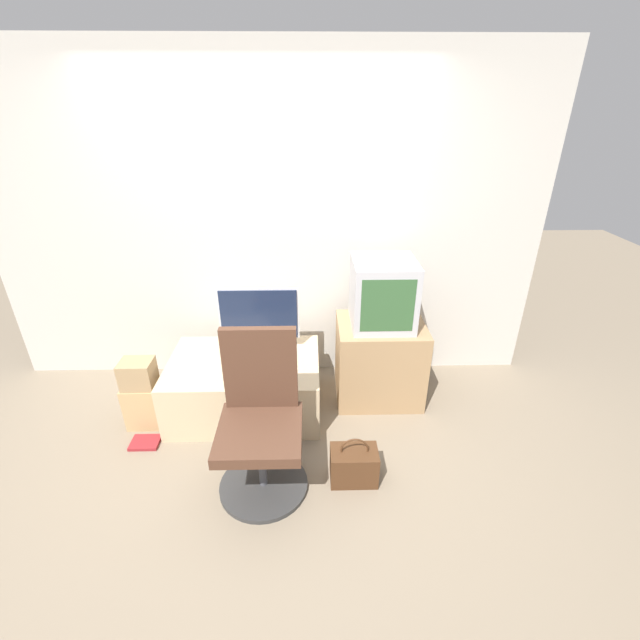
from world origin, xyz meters
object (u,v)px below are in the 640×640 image
(mouse, at_px, (286,363))
(main_monitor, at_px, (259,318))
(cardboard_box_lower, at_px, (145,405))
(handbag, at_px, (354,465))
(crt_tv, at_px, (383,293))
(keyboard, at_px, (254,365))
(book, at_px, (145,442))
(office_chair, at_px, (261,426))

(mouse, bearing_deg, main_monitor, 127.89)
(main_monitor, xyz_separation_m, cardboard_box_lower, (-0.85, -0.37, -0.53))
(handbag, bearing_deg, crt_tv, 73.30)
(keyboard, bearing_deg, cardboard_box_lower, -173.18)
(main_monitor, distance_m, handbag, 1.30)
(keyboard, relative_size, mouse, 4.83)
(cardboard_box_lower, relative_size, book, 1.72)
(cardboard_box_lower, bearing_deg, keyboard, 6.82)
(cardboard_box_lower, bearing_deg, crt_tv, 10.61)
(office_chair, relative_size, book, 5.12)
(handbag, bearing_deg, book, 166.44)
(crt_tv, height_order, book, crt_tv)
(handbag, bearing_deg, mouse, 123.87)
(main_monitor, bearing_deg, keyboard, -95.80)
(main_monitor, height_order, cardboard_box_lower, main_monitor)
(main_monitor, height_order, book, main_monitor)
(book, bearing_deg, main_monitor, 36.75)
(mouse, height_order, office_chair, office_chair)
(crt_tv, height_order, handbag, crt_tv)
(mouse, distance_m, handbag, 0.88)
(main_monitor, bearing_deg, mouse, -52.11)
(cardboard_box_lower, bearing_deg, mouse, 5.29)
(crt_tv, distance_m, book, 2.04)
(keyboard, relative_size, office_chair, 0.31)
(mouse, distance_m, crt_tv, 0.89)
(keyboard, distance_m, book, 0.94)
(crt_tv, bearing_deg, book, -162.04)
(mouse, relative_size, crt_tv, 0.13)
(mouse, relative_size, cardboard_box_lower, 0.19)
(book, bearing_deg, keyboard, 22.98)
(mouse, distance_m, cardboard_box_lower, 1.10)
(office_chair, bearing_deg, main_monitor, 95.53)
(office_chair, bearing_deg, crt_tv, 46.62)
(handbag, xyz_separation_m, book, (-1.46, 0.35, -0.11))
(keyboard, distance_m, cardboard_box_lower, 0.87)
(main_monitor, distance_m, book, 1.21)
(mouse, xyz_separation_m, cardboard_box_lower, (-1.06, -0.10, -0.29))
(keyboard, distance_m, mouse, 0.24)
(office_chair, bearing_deg, cardboard_box_lower, 148.99)
(main_monitor, bearing_deg, cardboard_box_lower, -156.61)
(crt_tv, distance_m, office_chair, 1.33)
(cardboard_box_lower, bearing_deg, book, -77.32)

